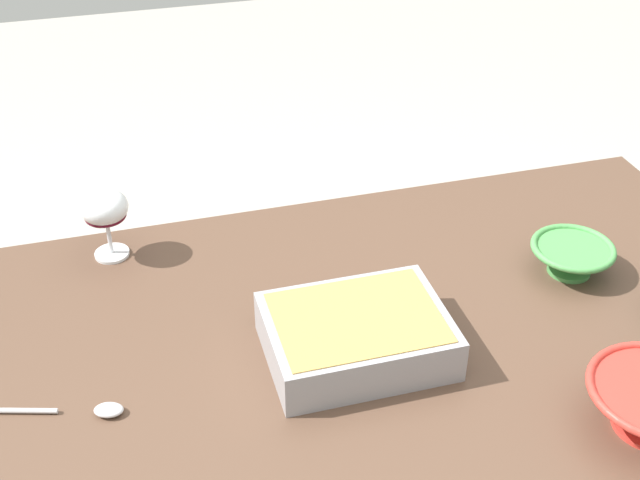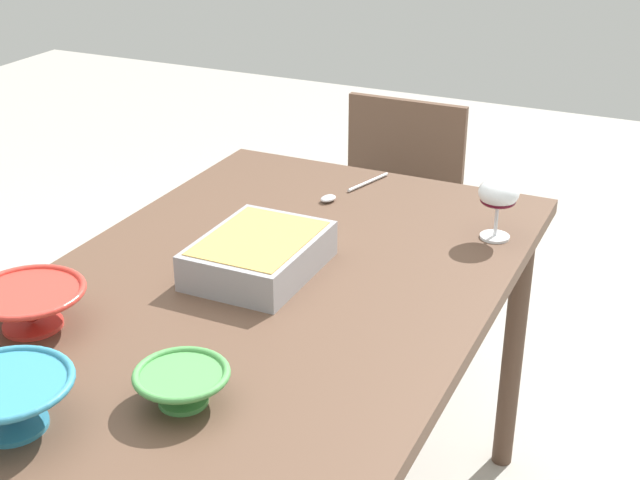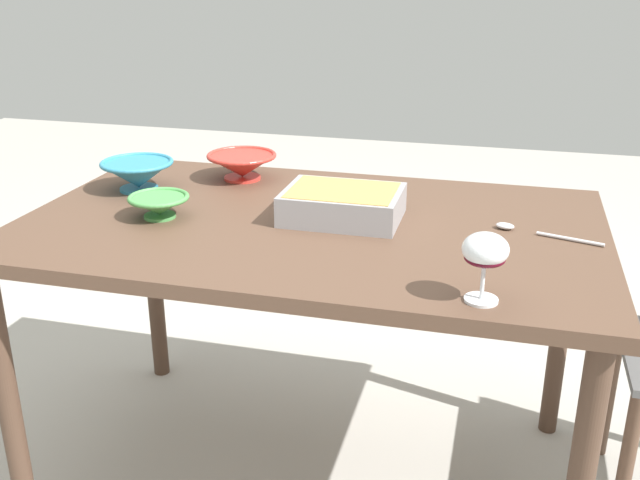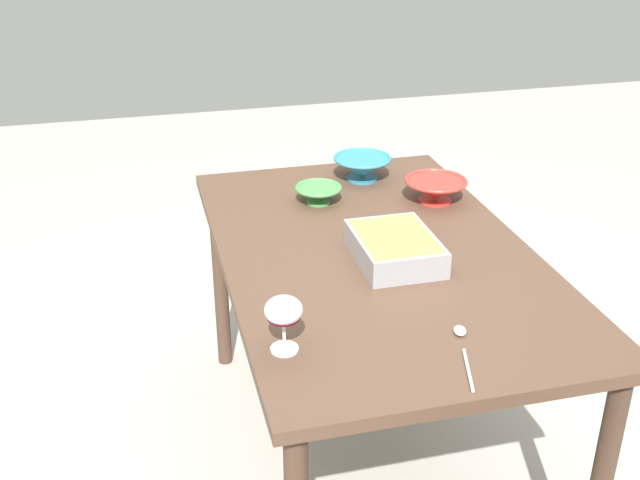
# 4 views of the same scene
# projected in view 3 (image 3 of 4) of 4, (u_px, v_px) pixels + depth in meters

# --- Properties ---
(ground_plane) EXTENTS (8.00, 8.00, 0.00)m
(ground_plane) POSITION_uv_depth(u_px,v_px,m) (312.00, 471.00, 2.07)
(ground_plane) COLOR #B2ADA3
(dining_table) EXTENTS (1.42, 0.87, 0.76)m
(dining_table) POSITION_uv_depth(u_px,v_px,m) (311.00, 250.00, 1.82)
(dining_table) COLOR brown
(dining_table) RESTS_ON ground_plane
(wine_glass) EXTENTS (0.09, 0.09, 0.14)m
(wine_glass) POSITION_uv_depth(u_px,v_px,m) (485.00, 253.00, 1.34)
(wine_glass) COLOR white
(wine_glass) RESTS_ON dining_table
(casserole_dish) EXTENTS (0.28, 0.21, 0.08)m
(casserole_dish) POSITION_uv_depth(u_px,v_px,m) (343.00, 203.00, 1.79)
(casserole_dish) COLOR #99999E
(casserole_dish) RESTS_ON dining_table
(mixing_bowl) EXTENTS (0.20, 0.20, 0.08)m
(mixing_bowl) POSITION_uv_depth(u_px,v_px,m) (242.00, 165.00, 2.11)
(mixing_bowl) COLOR red
(mixing_bowl) RESTS_ON dining_table
(small_bowl) EXTENTS (0.20, 0.20, 0.08)m
(small_bowl) POSITION_uv_depth(u_px,v_px,m) (138.00, 174.00, 2.01)
(small_bowl) COLOR teal
(small_bowl) RESTS_ON dining_table
(serving_bowl) EXTENTS (0.15, 0.15, 0.06)m
(serving_bowl) POSITION_uv_depth(u_px,v_px,m) (159.00, 205.00, 1.80)
(serving_bowl) COLOR #4C994C
(serving_bowl) RESTS_ON dining_table
(serving_spoon) EXTENTS (0.25, 0.09, 0.01)m
(serving_spoon) POSITION_uv_depth(u_px,v_px,m) (527.00, 230.00, 1.71)
(serving_spoon) COLOR silver
(serving_spoon) RESTS_ON dining_table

